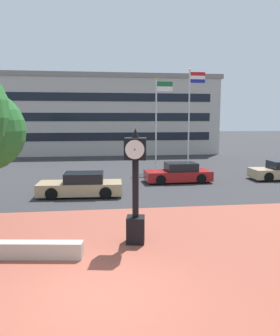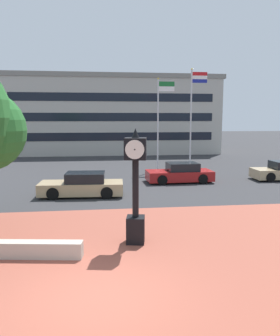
{
  "view_description": "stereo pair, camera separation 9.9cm",
  "coord_description": "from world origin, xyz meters",
  "views": [
    {
      "loc": [
        -0.02,
        -7.62,
        4.17
      ],
      "look_at": [
        1.43,
        3.23,
        2.57
      ],
      "focal_mm": 36.44,
      "sensor_mm": 36.0,
      "label": 1
    },
    {
      "loc": [
        0.07,
        -7.64,
        4.17
      ],
      "look_at": [
        1.43,
        3.23,
        2.57
      ],
      "focal_mm": 36.44,
      "sensor_mm": 36.0,
      "label": 2
    }
  ],
  "objects": [
    {
      "name": "ground_plane",
      "position": [
        0.0,
        0.0,
        0.0
      ],
      "size": [
        200.0,
        200.0,
        0.0
      ],
      "primitive_type": "plane",
      "color": "#2D2D30"
    },
    {
      "name": "plaza_brick_paving",
      "position": [
        0.0,
        1.87,
        0.0
      ],
      "size": [
        44.0,
        11.74,
        0.01
      ],
      "primitive_type": "cube",
      "color": "brown",
      "rests_on": "ground"
    },
    {
      "name": "planter_wall",
      "position": [
        -2.02,
        2.51,
        0.25
      ],
      "size": [
        3.22,
        0.85,
        0.5
      ],
      "primitive_type": "cube",
      "rotation": [
        0.0,
        0.0,
        -0.14
      ],
      "color": "#ADA393",
      "rests_on": "ground"
    },
    {
      "name": "street_clock",
      "position": [
        1.3,
        3.37,
        1.95
      ],
      "size": [
        0.81,
        0.85,
        3.86
      ],
      "rotation": [
        0.0,
        0.0,
        -0.18
      ],
      "color": "black",
      "rests_on": "ground"
    },
    {
      "name": "car_street_near",
      "position": [
        -0.78,
        10.71,
        0.57
      ],
      "size": [
        4.56,
        2.03,
        1.28
      ],
      "rotation": [
        0.0,
        0.0,
        1.51
      ],
      "color": "tan",
      "rests_on": "ground"
    },
    {
      "name": "car_street_distant",
      "position": [
        5.45,
        14.05,
        0.57
      ],
      "size": [
        4.33,
        2.0,
        1.28
      ],
      "rotation": [
        0.0,
        0.0,
        1.59
      ],
      "color": "maroon",
      "rests_on": "ground"
    },
    {
      "name": "flagpole_primary",
      "position": [
        4.99,
        19.25,
        4.2
      ],
      "size": [
        1.37,
        0.14,
        7.31
      ],
      "color": "silver",
      "rests_on": "ground"
    },
    {
      "name": "flagpole_secondary",
      "position": [
        7.66,
        19.25,
        4.63
      ],
      "size": [
        1.33,
        0.14,
        8.08
      ],
      "color": "silver",
      "rests_on": "ground"
    },
    {
      "name": "civic_building",
      "position": [
        1.92,
        35.82,
        4.58
      ],
      "size": [
        25.43,
        10.94,
        9.13
      ],
      "color": "#B2ADA3",
      "rests_on": "ground"
    }
  ]
}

